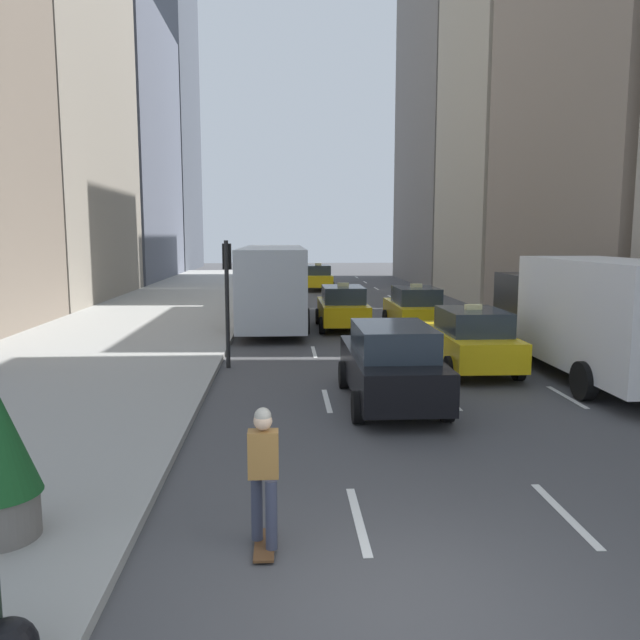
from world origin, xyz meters
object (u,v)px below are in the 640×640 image
(taxi_lead, at_px, (415,308))
(city_bus, at_px, (273,281))
(skateboarder, at_px, (263,472))
(traffic_light_pole, at_px, (227,283))
(taxi_third, at_px, (318,277))
(taxi_second, at_px, (470,339))
(box_truck, at_px, (590,314))
(taxi_fourth, at_px, (343,307))
(sedan_black_near, at_px, (391,364))

(taxi_lead, xyz_separation_m, city_bus, (-5.61, 2.52, 0.91))
(taxi_lead, bearing_deg, city_bus, 155.86)
(skateboarder, relative_size, traffic_light_pole, 0.48)
(city_bus, xyz_separation_m, skateboarder, (0.20, -19.61, -0.82))
(taxi_third, bearing_deg, city_bus, -99.91)
(taxi_second, distance_m, box_truck, 3.14)
(taxi_third, bearing_deg, traffic_light_pole, -98.92)
(taxi_lead, height_order, taxi_second, same)
(taxi_lead, xyz_separation_m, box_truck, (2.80, -8.53, 0.83))
(skateboarder, bearing_deg, box_truck, 46.20)
(taxi_second, distance_m, city_bus, 11.40)
(city_bus, bearing_deg, traffic_light_pole, -97.14)
(taxi_lead, xyz_separation_m, taxi_fourth, (-2.80, 0.64, 0.00))
(taxi_third, xyz_separation_m, city_bus, (-2.81, -16.09, 0.91))
(taxi_lead, height_order, sedan_black_near, taxi_lead)
(taxi_third, xyz_separation_m, taxi_fourth, (0.00, -17.97, 0.00))
(traffic_light_pole, bearing_deg, box_truck, -11.58)
(taxi_second, relative_size, taxi_fourth, 1.00)
(city_bus, bearing_deg, sedan_black_near, -78.02)
(skateboarder, bearing_deg, sedan_black_near, 67.64)
(taxi_fourth, bearing_deg, taxi_third, 90.00)
(taxi_lead, relative_size, taxi_third, 1.00)
(sedan_black_near, height_order, city_bus, city_bus)
(sedan_black_near, xyz_separation_m, traffic_light_pole, (-3.95, 4.16, 1.49))
(skateboarder, bearing_deg, taxi_second, 60.88)
(taxi_third, relative_size, city_bus, 0.38)
(taxi_second, xyz_separation_m, box_truck, (2.80, -1.16, 0.83))
(taxi_third, bearing_deg, taxi_fourth, -90.00)
(taxi_fourth, distance_m, box_truck, 10.77)
(taxi_third, bearing_deg, taxi_second, -83.85)
(taxi_second, distance_m, taxi_third, 26.13)
(taxi_second, xyz_separation_m, taxi_fourth, (-2.80, 8.01, 0.00))
(city_bus, height_order, skateboarder, city_bus)
(box_truck, bearing_deg, skateboarder, -133.80)
(taxi_second, relative_size, traffic_light_pole, 1.22)
(taxi_third, distance_m, city_bus, 16.36)
(box_truck, bearing_deg, traffic_light_pole, 168.42)
(taxi_third, xyz_separation_m, box_truck, (5.60, -27.13, 0.83))
(skateboarder, bearing_deg, traffic_light_pole, 97.22)
(taxi_lead, height_order, box_truck, box_truck)
(taxi_lead, xyz_separation_m, sedan_black_near, (-2.80, -10.73, 0.04))
(taxi_lead, distance_m, taxi_fourth, 2.87)
(taxi_third, bearing_deg, skateboarder, -94.19)
(taxi_second, xyz_separation_m, sedan_black_near, (-2.80, -3.36, 0.04))
(taxi_third, xyz_separation_m, traffic_light_pole, (-3.95, -25.18, 1.53))
(sedan_black_near, xyz_separation_m, city_bus, (-2.81, 13.25, 0.87))
(taxi_lead, bearing_deg, box_truck, -71.82)
(taxi_lead, relative_size, sedan_black_near, 0.93)
(taxi_third, height_order, skateboarder, taxi_third)
(taxi_lead, height_order, city_bus, city_bus)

